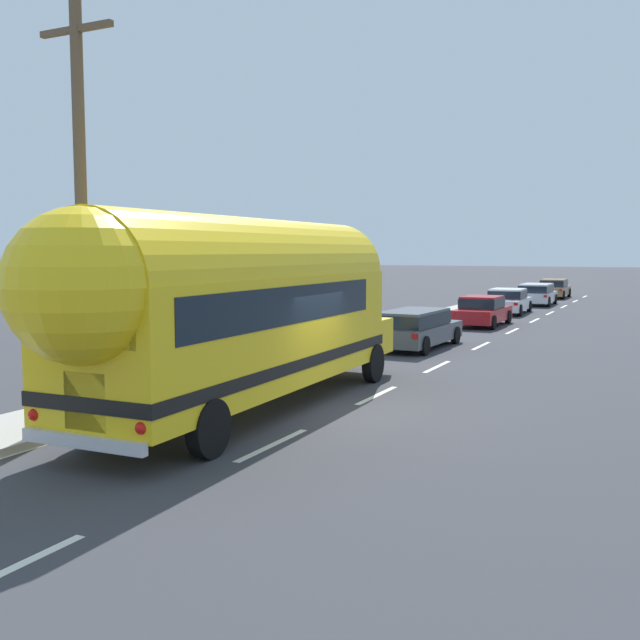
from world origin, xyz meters
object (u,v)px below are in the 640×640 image
object	(u,v)px
utility_pole	(81,200)
car_fourth	(537,293)
painted_bus	(238,306)
car_lead	(415,326)
car_third	(508,300)
car_second	(482,310)
car_fifth	(554,288)

from	to	relation	value
utility_pole	car_fourth	bearing A→B (deg)	85.85
painted_bus	car_lead	distance (m)	11.72
painted_bus	car_lead	xyz separation A→B (m)	(-0.12, 11.62, -1.51)
painted_bus	car_fourth	world-z (taller)	painted_bus
car_lead	car_third	size ratio (longest dim) A/B	1.05
car_lead	car_third	xyz separation A→B (m)	(-0.13, 15.86, -0.05)
car_third	car_second	bearing A→B (deg)	-87.33
car_fourth	car_fifth	xyz separation A→B (m)	(-0.16, 8.03, -0.05)
utility_pole	car_lead	size ratio (longest dim) A/B	1.75
car_second	car_lead	bearing A→B (deg)	-91.33
car_lead	car_fifth	xyz separation A→B (m)	(0.04, 30.89, -0.05)
painted_bus	car_second	bearing A→B (deg)	89.78
car_lead	car_fifth	bearing A→B (deg)	89.93
car_fourth	car_second	bearing A→B (deg)	-89.99
car_lead	car_second	xyz separation A→B (m)	(0.20, 8.77, -0.06)
utility_pole	car_lead	distance (m)	14.03
car_lead	car_second	world-z (taller)	same
painted_bus	car_fifth	bearing A→B (deg)	90.12
car_lead	car_fourth	world-z (taller)	same
utility_pole	painted_bus	bearing A→B (deg)	33.86
car_second	car_fifth	size ratio (longest dim) A/B	0.93
car_second	car_fifth	xyz separation A→B (m)	(-0.16, 22.12, 0.01)
painted_bus	car_third	world-z (taller)	painted_bus
car_lead	car_fourth	bearing A→B (deg)	89.49
car_third	car_fourth	bearing A→B (deg)	87.30
car_third	car_fifth	xyz separation A→B (m)	(0.17, 15.03, 0.00)
painted_bus	car_second	size ratio (longest dim) A/B	2.75
painted_bus	car_fifth	distance (m)	42.54
utility_pole	car_second	world-z (taller)	utility_pole
car_fourth	utility_pole	bearing A→B (deg)	-94.15
utility_pole	car_third	distance (m)	29.51
car_lead	utility_pole	bearing A→B (deg)	-100.31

